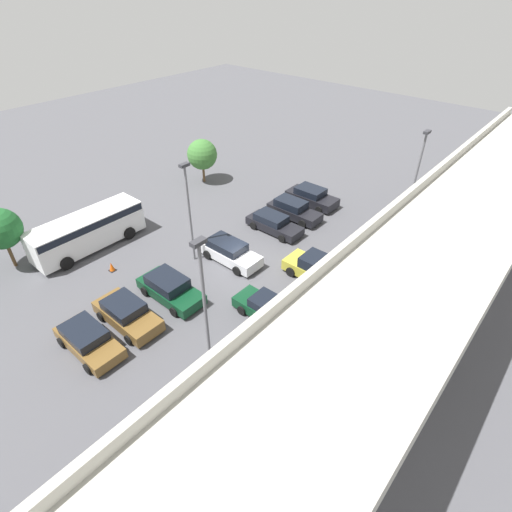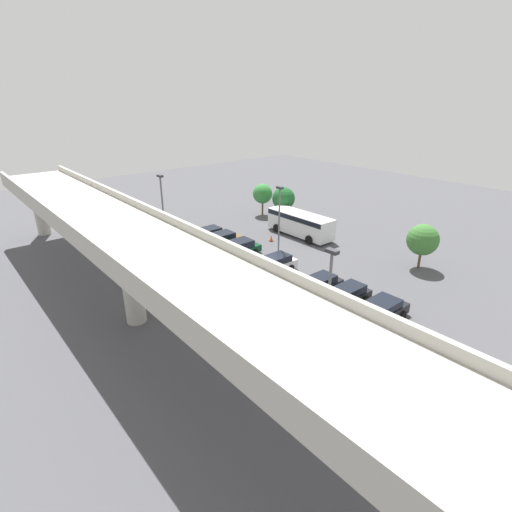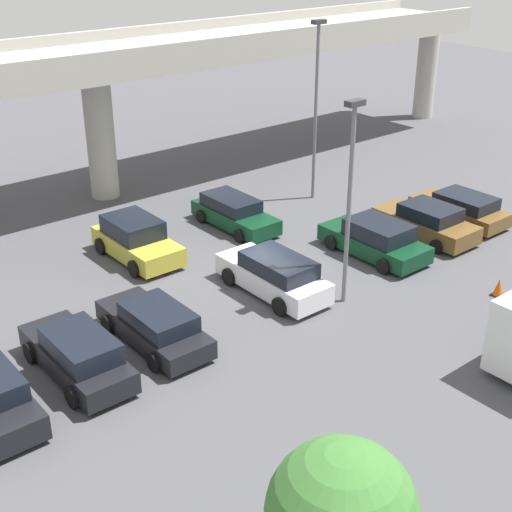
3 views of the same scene
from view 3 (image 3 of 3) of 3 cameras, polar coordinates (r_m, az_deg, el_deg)
The scene contains 13 objects.
ground_plane at distance 28.15m, azimuth 0.07°, elevation -2.00°, with size 108.90×108.90×0.00m, color #4C4C51.
highway_overpass at distance 35.95m, azimuth -12.83°, elevation 14.29°, with size 52.24×6.17×7.75m.
parked_car_1 at distance 22.96m, azimuth -14.06°, elevation -7.64°, with size 2.02×4.84×1.55m.
parked_car_2 at distance 24.12m, azimuth -8.09°, elevation -5.51°, with size 2.05×4.82×1.41m.
parked_car_3 at distance 30.14m, azimuth -9.57°, elevation 1.28°, with size 2.21×4.48×1.72m.
parked_car_4 at distance 26.94m, azimuth 1.46°, elevation -1.50°, with size 2.08×4.87×1.59m.
parked_car_5 at distance 32.85m, azimuth -1.77°, elevation 3.48°, with size 1.99×4.66×1.42m.
parked_car_6 at distance 30.40m, azimuth 9.52°, elevation 1.34°, with size 2.25×4.81×1.56m.
parked_car_7 at distance 32.65m, azimuth 13.47°, elevation 2.67°, with size 2.23×4.70×1.53m.
parked_car_8 at distance 34.74m, azimuth 16.07°, elevation 3.69°, with size 2.19×4.54×1.39m.
lamp_post_near_aisle at distance 35.27m, azimuth 4.83°, elevation 12.41°, with size 0.70×0.35×8.73m.
lamp_post_mid_lot at distance 25.08m, azimuth 7.53°, elevation 5.36°, with size 0.70×0.35×7.55m.
traffic_cone at distance 28.45m, azimuth 18.84°, elevation -2.43°, with size 0.44×0.44×0.70m.
Camera 3 is at (-15.82, -19.31, 13.00)m, focal length 50.00 mm.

